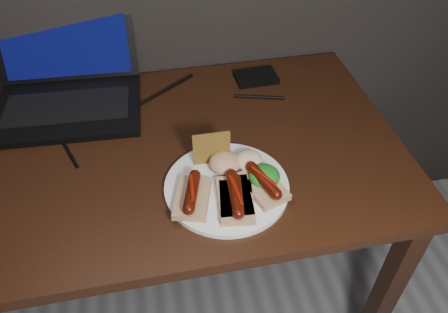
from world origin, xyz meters
The scene contains 13 objects.
desk centered at (0.00, 1.38, 0.66)m, with size 1.40×0.70×0.75m.
laptop centered at (-0.12, 1.64, 0.80)m, with size 0.40×0.37×0.25m.
hard_drive centered at (0.41, 1.63, 0.76)m, with size 0.12×0.08×0.02m, color black.
desk_cables centered at (-0.05, 1.53, 0.75)m, with size 1.00×0.34×0.01m.
plate centered at (0.24, 1.22, 0.76)m, with size 0.28×0.28×0.01m, color white.
bread_sausage_left centered at (0.16, 1.19, 0.78)m, with size 0.10×0.13×0.04m.
bread_sausage_center centered at (0.25, 1.17, 0.78)m, with size 0.08×0.12×0.04m.
bread_sausage_right centered at (0.32, 1.19, 0.78)m, with size 0.10×0.13×0.04m.
bread_sausage_extra centered at (0.25, 1.16, 0.78)m, with size 0.09×0.12×0.04m.
crispbread centered at (0.22, 1.30, 0.80)m, with size 0.09×0.01×0.09m, color olive.
salad_greens centered at (0.32, 1.21, 0.78)m, with size 0.07×0.07×0.04m, color #136013.
salsa_mound centered at (0.25, 1.27, 0.78)m, with size 0.07×0.07×0.04m, color #A01E10.
coleslaw_mound centered at (0.30, 1.27, 0.78)m, with size 0.06×0.06×0.04m, color white.
Camera 1 is at (0.11, 0.58, 1.47)m, focal length 35.00 mm.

